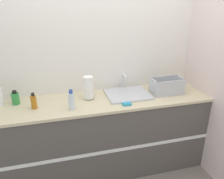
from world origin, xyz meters
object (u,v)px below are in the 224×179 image
at_px(sink, 127,94).
at_px(bottle_clear, 71,101).
at_px(paper_towel_roll, 89,88).
at_px(bottle_green, 15,98).
at_px(dish_rack, 167,87).
at_px(bottle_amber, 34,102).

bearing_deg(sink, bottle_clear, -162.05).
xyz_separation_m(paper_towel_roll, bottle_green, (-0.77, 0.06, -0.07)).
distance_m(sink, dish_rack, 0.47).
relative_size(paper_towel_roll, bottle_amber, 1.54).
distance_m(dish_rack, bottle_amber, 1.49).
bearing_deg(bottle_amber, dish_rack, 0.85).
bearing_deg(sink, paper_towel_roll, 179.33).
bearing_deg(sink, dish_rack, -8.54).
relative_size(sink, paper_towel_roll, 1.89).
bearing_deg(paper_towel_roll, sink, -0.67).
relative_size(paper_towel_roll, dish_rack, 0.72).
xyz_separation_m(bottle_green, bottle_amber, (0.19, -0.16, 0.01)).
bearing_deg(bottle_green, bottle_clear, -26.81).
height_order(paper_towel_roll, bottle_green, paper_towel_roll).
relative_size(dish_rack, bottle_amber, 2.15).
distance_m(bottle_green, bottle_amber, 0.25).
height_order(dish_rack, bottle_clear, bottle_clear).
relative_size(sink, bottle_clear, 2.30).
xyz_separation_m(dish_rack, bottle_green, (-1.69, 0.14, -0.01)).
bearing_deg(bottle_amber, bottle_clear, -18.51).
xyz_separation_m(sink, dish_rack, (0.46, -0.07, 0.06)).
height_order(dish_rack, bottle_amber, dish_rack).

